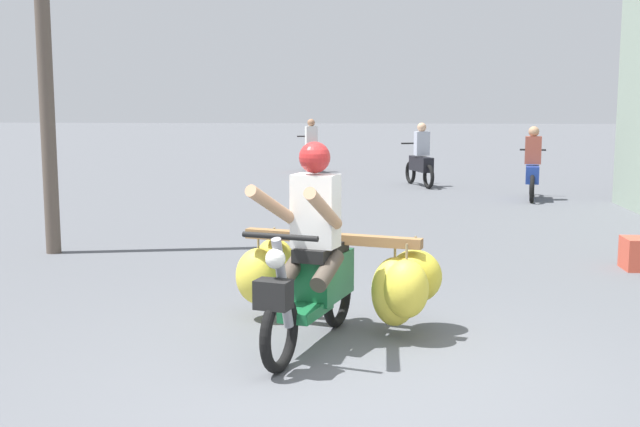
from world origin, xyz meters
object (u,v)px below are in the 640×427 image
Objects in this scene: motorbike_distant_ahead_right at (311,151)px; motorbike_distant_far_ahead at (532,170)px; utility_pole at (43,22)px; motorbike_main_loaded at (331,272)px; motorbike_distant_ahead_left at (421,161)px.

motorbike_distant_far_ahead is (4.67, -5.57, 0.00)m from motorbike_distant_ahead_right.
utility_pole is (-6.98, -5.82, 2.25)m from motorbike_distant_far_ahead.
motorbike_main_loaded is 5.39m from utility_pole.
motorbike_distant_ahead_left is at bearing -51.34° from motorbike_distant_ahead_right.
motorbike_main_loaded is 9.64m from motorbike_distant_far_ahead.
motorbike_distant_ahead_left is at bearing 131.88° from motorbike_distant_far_ahead.
motorbike_main_loaded is at bearing -110.20° from motorbike_distant_far_ahead.
motorbike_main_loaded reaches higher than motorbike_distant_ahead_left.
motorbike_distant_ahead_left is 9.72m from utility_pole.
motorbike_distant_ahead_left and motorbike_distant_far_ahead have the same top height.
motorbike_distant_ahead_left is (1.34, 11.27, 0.05)m from motorbike_main_loaded.
motorbike_main_loaded is at bearing -84.75° from motorbike_distant_ahead_right.
motorbike_main_loaded is 1.23× the size of motorbike_distant_far_ahead.
motorbike_distant_ahead_left is at bearing 58.15° from utility_pole.
motorbike_distant_ahead_right is at bearing 128.66° from motorbike_distant_ahead_left.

